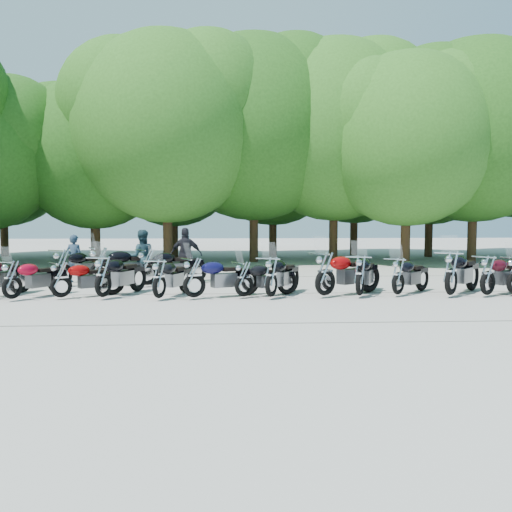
{
  "coord_description": "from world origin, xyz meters",
  "views": [
    {
      "loc": [
        -0.88,
        -14.14,
        2.2
      ],
      "look_at": [
        0.0,
        1.5,
        1.1
      ],
      "focal_mm": 38.0,
      "sensor_mm": 36.0,
      "label": 1
    }
  ],
  "objects": [
    {
      "name": "tree_3",
      "position": [
        -3.57,
        11.24,
        6.32
      ],
      "size": [
        8.7,
        8.7,
        10.67
      ],
      "color": "#3A2614",
      "rests_on": "ground"
    },
    {
      "name": "motorcycle_11",
      "position": [
        5.35,
        0.42,
        0.73
      ],
      "size": [
        2.3,
        2.44,
        1.45
      ],
      "primitive_type": null,
      "rotation": [
        0.0,
        0.0,
        2.41
      ],
      "color": "black",
      "rests_on": "ground"
    },
    {
      "name": "motorcycle_4",
      "position": [
        -2.65,
        0.33,
        0.62
      ],
      "size": [
        1.44,
        2.29,
        1.24
      ],
      "primitive_type": null,
      "rotation": [
        0.0,
        0.0,
        2.76
      ],
      "color": "black",
      "rests_on": "ground"
    },
    {
      "name": "motorcycle_3",
      "position": [
        -4.19,
        0.59,
        0.66
      ],
      "size": [
        1.59,
        2.44,
        1.33
      ],
      "primitive_type": null,
      "rotation": [
        0.0,
        0.0,
        2.73
      ],
      "color": "black",
      "rests_on": "ground"
    },
    {
      "name": "tree_13",
      "position": [
        6.69,
        17.47,
        6.04
      ],
      "size": [
        8.31,
        8.31,
        10.2
      ],
      "color": "#3A2614",
      "rests_on": "ground"
    },
    {
      "name": "motorcycle_12",
      "position": [
        6.39,
        0.41,
        0.66
      ],
      "size": [
        2.34,
        1.88,
        1.32
      ],
      "primitive_type": null,
      "rotation": [
        0.0,
        0.0,
        2.16
      ],
      "color": "black",
      "rests_on": "ground"
    },
    {
      "name": "motorcycle_2",
      "position": [
        -5.32,
        0.65,
        0.58
      ],
      "size": [
        2.05,
        1.69,
        1.16
      ],
      "primitive_type": null,
      "rotation": [
        0.0,
        0.0,
        2.18
      ],
      "color": "#8A0505",
      "rests_on": "ground"
    },
    {
      "name": "tree_11",
      "position": [
        -3.76,
        16.43,
        5.49
      ],
      "size": [
        7.56,
        7.56,
        9.28
      ],
      "color": "#3A2614",
      "rests_on": "ground"
    },
    {
      "name": "tree_4",
      "position": [
        0.54,
        13.09,
        6.64
      ],
      "size": [
        9.13,
        9.13,
        11.2
      ],
      "color": "#3A2614",
      "rests_on": "ground"
    },
    {
      "name": "motorcycle_1",
      "position": [
        -6.53,
        0.43,
        0.61
      ],
      "size": [
        1.66,
        2.2,
        1.22
      ],
      "primitive_type": null,
      "rotation": [
        0.0,
        0.0,
        2.61
      ],
      "color": "#9D051D",
      "rests_on": "ground"
    },
    {
      "name": "tree_10",
      "position": [
        -8.29,
        16.97,
        5.66
      ],
      "size": [
        7.78,
        7.78,
        9.55
      ],
      "color": "#3A2614",
      "rests_on": "ground"
    },
    {
      "name": "motorcycle_8",
      "position": [
        1.85,
        0.52,
        0.72
      ],
      "size": [
        2.53,
        2.08,
        1.44
      ],
      "primitive_type": null,
      "rotation": [
        0.0,
        0.0,
        2.18
      ],
      "color": "#8C0505",
      "rests_on": "ground"
    },
    {
      "name": "tree_2",
      "position": [
        -7.25,
        12.84,
        5.31
      ],
      "size": [
        7.31,
        7.31,
        8.97
      ],
      "color": "#3A2614",
      "rests_on": "ground"
    },
    {
      "name": "tree_9",
      "position": [
        -13.53,
        17.59,
        5.52
      ],
      "size": [
        7.59,
        7.59,
        9.32
      ],
      "color": "#3A2614",
      "rests_on": "ground"
    },
    {
      "name": "motorcycle_14",
      "position": [
        -6.05,
        3.32,
        0.69
      ],
      "size": [
        2.04,
        2.39,
        1.37
      ],
      "primitive_type": null,
      "rotation": [
        0.0,
        0.0,
        2.5
      ],
      "color": "black",
      "rests_on": "ground"
    },
    {
      "name": "motorcycle_10",
      "position": [
        3.94,
        0.66,
        0.62
      ],
      "size": [
        2.0,
        2.04,
        1.24
      ],
      "primitive_type": null,
      "rotation": [
        0.0,
        0.0,
        2.37
      ],
      "color": "black",
      "rests_on": "ground"
    },
    {
      "name": "tree_14",
      "position": [
        10.68,
        16.09,
        5.83
      ],
      "size": [
        8.02,
        8.02,
        9.84
      ],
      "color": "#3A2614",
      "rests_on": "ground"
    },
    {
      "name": "tree_7",
      "position": [
        11.2,
        11.78,
        6.39
      ],
      "size": [
        8.79,
        8.79,
        10.79
      ],
      "color": "#3A2614",
      "rests_on": "ground"
    },
    {
      "name": "rider_1",
      "position": [
        -3.65,
        3.9,
        0.91
      ],
      "size": [
        0.99,
        0.83,
        1.82
      ],
      "primitive_type": "imported",
      "rotation": [
        0.0,
        0.0,
        3.32
      ],
      "color": "#203B44",
      "rests_on": "ground"
    },
    {
      "name": "tree_12",
      "position": [
        1.8,
        16.47,
        5.72
      ],
      "size": [
        7.88,
        7.88,
        9.67
      ],
      "color": "#3A2614",
      "rests_on": "ground"
    },
    {
      "name": "motorcycle_9",
      "position": [
        2.82,
        0.5,
        0.67
      ],
      "size": [
        1.65,
        2.44,
        1.33
      ],
      "primitive_type": null,
      "rotation": [
        0.0,
        0.0,
        2.71
      ],
      "color": "black",
      "rests_on": "ground"
    },
    {
      "name": "rider_2",
      "position": [
        -2.24,
        4.43,
        0.94
      ],
      "size": [
        1.13,
        0.54,
        1.87
      ],
      "primitive_type": "imported",
      "rotation": [
        0.0,
        0.0,
        3.22
      ],
      "color": "black",
      "rests_on": "ground"
    },
    {
      "name": "motorcycle_15",
      "position": [
        -4.84,
        3.21,
        0.73
      ],
      "size": [
        2.66,
        1.82,
        1.46
      ],
      "primitive_type": null,
      "rotation": [
        0.0,
        0.0,
        2.02
      ],
      "color": "black",
      "rests_on": "ground"
    },
    {
      "name": "motorcycle_6",
      "position": [
        -0.38,
        0.55,
        0.57
      ],
      "size": [
        2.07,
        1.54,
        1.15
      ],
      "primitive_type": null,
      "rotation": [
        0.0,
        0.0,
        2.09
      ],
      "color": "black",
      "rests_on": "ground"
    },
    {
      "name": "rider_0",
      "position": [
        -6.03,
        4.57,
        0.82
      ],
      "size": [
        0.68,
        0.53,
        1.64
      ],
      "primitive_type": "imported",
      "rotation": [
        0.0,
        0.0,
        2.9
      ],
      "color": "#213346",
      "rests_on": "ground"
    },
    {
      "name": "motorcycle_16",
      "position": [
        -3.36,
        3.19,
        0.69
      ],
      "size": [
        2.46,
        1.96,
        1.38
      ],
      "primitive_type": null,
      "rotation": [
        0.0,
        0.0,
        2.15
      ],
      "color": "black",
      "rests_on": "ground"
    },
    {
      "name": "tree_5",
      "position": [
        4.61,
        13.2,
        6.57
      ],
      "size": [
        9.04,
        9.04,
        11.1
      ],
      "color": "#3A2614",
      "rests_on": "ground"
    },
    {
      "name": "motorcycle_7",
      "position": [
        0.35,
        0.39,
        0.65
      ],
      "size": [
        1.69,
        2.37,
        1.3
      ],
      "primitive_type": null,
      "rotation": [
        0.0,
        0.0,
        2.66
      ],
      "color": "black",
      "rests_on": "ground"
    },
    {
      "name": "tree_6",
      "position": [
        7.55,
        10.82,
        5.81
      ],
      "size": [
        8.0,
        8.0,
        9.82
      ],
      "color": "#3A2614",
      "rests_on": "ground"
    },
    {
      "name": "ground",
      "position": [
        0.0,
        0.0,
        0.0
      ],
      "size": [
        90.0,
        90.0,
        0.0
      ],
      "primitive_type": "plane",
      "color": "gray",
      "rests_on": "ground"
    },
    {
      "name": "motorcycle_5",
      "position": [
        -1.73,
        0.4,
        0.64
      ],
      "size": [
        2.35,
        1.64,
        1.29
      ],
      "primitive_type": null,
      "rotation": [
        0.0,
        0.0,
        2.04
      ],
      "color": "#0D0C38",
      "rests_on": "ground"
    }
  ]
}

